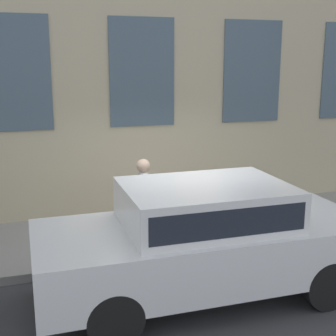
% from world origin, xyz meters
% --- Properties ---
extents(ground_plane, '(80.00, 80.00, 0.00)m').
position_xyz_m(ground_plane, '(0.00, 0.00, 0.00)').
color(ground_plane, '#38383A').
extents(sidewalk, '(2.53, 60.00, 0.14)m').
position_xyz_m(sidewalk, '(1.27, 0.00, 0.07)').
color(sidewalk, gray).
rests_on(sidewalk, ground_plane).
extents(fire_hydrant, '(0.32, 0.44, 0.81)m').
position_xyz_m(fire_hydrant, '(0.63, -0.42, 0.56)').
color(fire_hydrant, gold).
rests_on(fire_hydrant, sidewalk).
extents(person, '(0.36, 0.24, 1.49)m').
position_xyz_m(person, '(0.86, 0.43, 1.04)').
color(person, '#998466').
rests_on(person, sidewalk).
extents(parked_car_white_near, '(1.88, 4.70, 1.66)m').
position_xyz_m(parked_car_white_near, '(-1.16, 0.06, 0.91)').
color(parked_car_white_near, black).
rests_on(parked_car_white_near, ground_plane).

